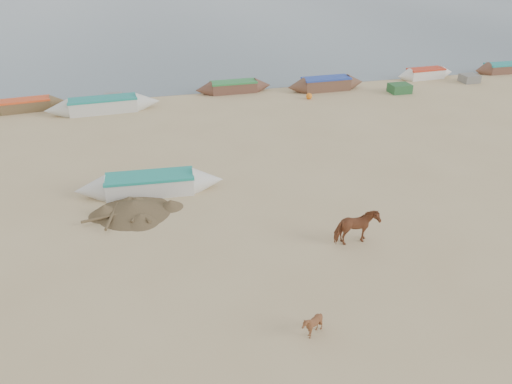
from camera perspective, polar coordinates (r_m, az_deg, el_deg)
ground at (r=18.15m, az=3.19°, el=-8.52°), size 140.00×140.00×0.00m
cow_adult at (r=19.36m, az=11.40°, el=-4.02°), size 1.73×0.89×1.41m
calf_front at (r=15.31m, az=6.45°, el=-14.84°), size 0.85×0.79×0.82m
near_canoe at (r=23.26m, az=-12.00°, el=0.89°), size 6.79×1.73×0.90m
debris_pile at (r=21.94m, az=-13.80°, el=-1.64°), size 3.71×3.71×0.51m
waterline_canoes at (r=36.44m, az=-8.91°, el=11.04°), size 57.75×3.94×0.97m
beach_clutter at (r=35.73m, az=0.21°, el=10.80°), size 45.91×5.09×0.64m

